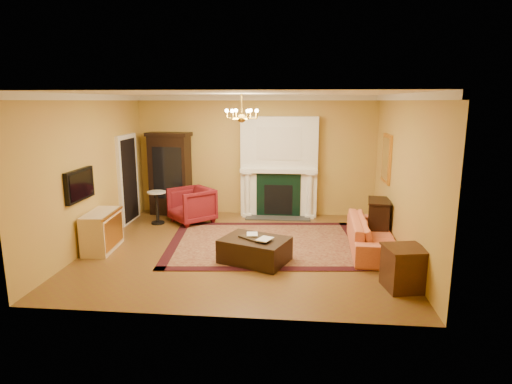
# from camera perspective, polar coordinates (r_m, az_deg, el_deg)

# --- Properties ---
(floor) EXTENTS (6.00, 5.50, 0.02)m
(floor) POSITION_cam_1_polar(r_m,az_deg,el_deg) (8.56, -1.80, -7.60)
(floor) COLOR brown
(floor) RESTS_ON ground
(ceiling) EXTENTS (6.00, 5.50, 0.02)m
(ceiling) POSITION_cam_1_polar(r_m,az_deg,el_deg) (8.06, -1.94, 13.05)
(ceiling) COLOR white
(ceiling) RESTS_ON wall_back
(wall_back) EXTENTS (6.00, 0.02, 3.00)m
(wall_back) POSITION_cam_1_polar(r_m,az_deg,el_deg) (10.89, -0.03, 4.84)
(wall_back) COLOR #BA8742
(wall_back) RESTS_ON floor
(wall_front) EXTENTS (6.00, 0.02, 3.00)m
(wall_front) POSITION_cam_1_polar(r_m,az_deg,el_deg) (5.51, -5.50, -2.39)
(wall_front) COLOR #BA8742
(wall_front) RESTS_ON floor
(wall_left) EXTENTS (0.02, 5.50, 3.00)m
(wall_left) POSITION_cam_1_polar(r_m,az_deg,el_deg) (9.06, -21.13, 2.55)
(wall_left) COLOR #BA8742
(wall_left) RESTS_ON floor
(wall_right) EXTENTS (0.02, 5.50, 3.00)m
(wall_right) POSITION_cam_1_polar(r_m,az_deg,el_deg) (8.35, 19.09, 1.95)
(wall_right) COLOR #BA8742
(wall_right) RESTS_ON floor
(fireplace) EXTENTS (1.90, 0.70, 2.50)m
(fireplace) POSITION_cam_1_polar(r_m,az_deg,el_deg) (10.71, 3.08, 3.04)
(fireplace) COLOR white
(fireplace) RESTS_ON wall_back
(crown_molding) EXTENTS (6.00, 5.50, 0.12)m
(crown_molding) POSITION_cam_1_polar(r_m,az_deg,el_deg) (9.01, -1.15, 12.51)
(crown_molding) COLOR silver
(crown_molding) RESTS_ON ceiling
(doorway) EXTENTS (0.08, 1.05, 2.10)m
(doorway) POSITION_cam_1_polar(r_m,az_deg,el_deg) (10.64, -16.65, 1.68)
(doorway) COLOR silver
(doorway) RESTS_ON wall_left
(tv_panel) EXTENTS (0.09, 0.95, 0.58)m
(tv_panel) POSITION_cam_1_polar(r_m,az_deg,el_deg) (8.53, -22.44, 0.88)
(tv_panel) COLOR black
(tv_panel) RESTS_ON wall_left
(gilt_mirror) EXTENTS (0.06, 0.76, 1.05)m
(gilt_mirror) POSITION_cam_1_polar(r_m,az_deg,el_deg) (9.67, 17.00, 4.29)
(gilt_mirror) COLOR gold
(gilt_mirror) RESTS_ON wall_right
(chandelier) EXTENTS (0.63, 0.55, 0.53)m
(chandelier) POSITION_cam_1_polar(r_m,az_deg,el_deg) (8.07, -1.92, 10.20)
(chandelier) COLOR gold
(chandelier) RESTS_ON ceiling
(oriental_rug) EXTENTS (4.20, 3.31, 0.02)m
(oriental_rug) POSITION_cam_1_polar(r_m,az_deg,el_deg) (8.84, 1.31, -6.83)
(oriental_rug) COLOR #440E0F
(oriental_rug) RESTS_ON floor
(china_cabinet) EXTENTS (1.05, 0.58, 2.01)m
(china_cabinet) POSITION_cam_1_polar(r_m,az_deg,el_deg) (11.12, -11.36, 2.16)
(china_cabinet) COLOR black
(china_cabinet) RESTS_ON floor
(wingback_armchair) EXTENTS (1.23, 1.23, 0.93)m
(wingback_armchair) POSITION_cam_1_polar(r_m,az_deg,el_deg) (10.34, -8.57, -1.54)
(wingback_armchair) COLOR maroon
(wingback_armchair) RESTS_ON floor
(pedestal_table) EXTENTS (0.44, 0.44, 0.78)m
(pedestal_table) POSITION_cam_1_polar(r_m,az_deg,el_deg) (10.38, -13.06, -1.71)
(pedestal_table) COLOR black
(pedestal_table) RESTS_ON floor
(commode) EXTENTS (0.55, 1.05, 0.76)m
(commode) POSITION_cam_1_polar(r_m,az_deg,el_deg) (8.91, -19.86, -4.91)
(commode) COLOR beige
(commode) RESTS_ON floor
(coral_sofa) EXTENTS (0.74, 2.20, 0.85)m
(coral_sofa) POSITION_cam_1_polar(r_m,az_deg,el_deg) (8.61, 15.38, -4.87)
(coral_sofa) COLOR #E37447
(coral_sofa) RESTS_ON floor
(end_table) EXTENTS (0.65, 0.65, 0.64)m
(end_table) POSITION_cam_1_polar(r_m,az_deg,el_deg) (7.09, 19.13, -9.70)
(end_table) COLOR #3D1C10
(end_table) RESTS_ON floor
(console_table) EXTENTS (0.52, 0.78, 0.81)m
(console_table) POSITION_cam_1_polar(r_m,az_deg,el_deg) (9.42, 15.98, -3.60)
(console_table) COLOR black
(console_table) RESTS_ON floor
(leather_ottoman) EXTENTS (1.37, 1.19, 0.43)m
(leather_ottoman) POSITION_cam_1_polar(r_m,az_deg,el_deg) (7.80, -0.16, -7.72)
(leather_ottoman) COLOR black
(leather_ottoman) RESTS_ON oriental_rug
(ottoman_tray) EXTENTS (0.58, 0.56, 0.03)m
(ottoman_tray) POSITION_cam_1_polar(r_m,az_deg,el_deg) (7.76, -0.28, -6.03)
(ottoman_tray) COLOR black
(ottoman_tray) RESTS_ON leather_ottoman
(book_a) EXTENTS (0.20, 0.05, 0.26)m
(book_a) POSITION_cam_1_polar(r_m,az_deg,el_deg) (7.79, -1.25, -4.84)
(book_a) COLOR gray
(book_a) RESTS_ON ottoman_tray
(book_b) EXTENTS (0.21, 0.11, 0.31)m
(book_b) POSITION_cam_1_polar(r_m,az_deg,el_deg) (7.57, 0.43, -5.17)
(book_b) COLOR gray
(book_b) RESTS_ON ottoman_tray
(topiary_left) EXTENTS (0.15, 0.15, 0.40)m
(topiary_left) POSITION_cam_1_polar(r_m,az_deg,el_deg) (10.67, -0.05, 4.41)
(topiary_left) COLOR tan
(topiary_left) RESTS_ON fireplace
(topiary_right) EXTENTS (0.14, 0.14, 0.39)m
(topiary_right) POSITION_cam_1_polar(r_m,az_deg,el_deg) (10.62, 5.89, 4.28)
(topiary_right) COLOR tan
(topiary_right) RESTS_ON fireplace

